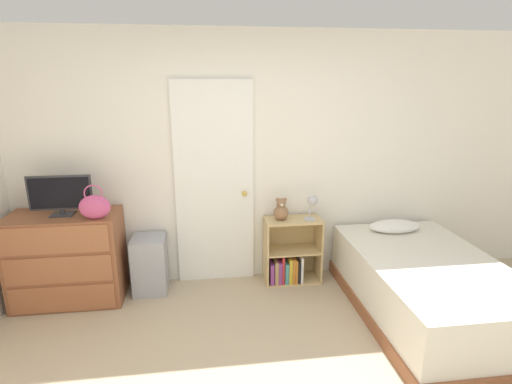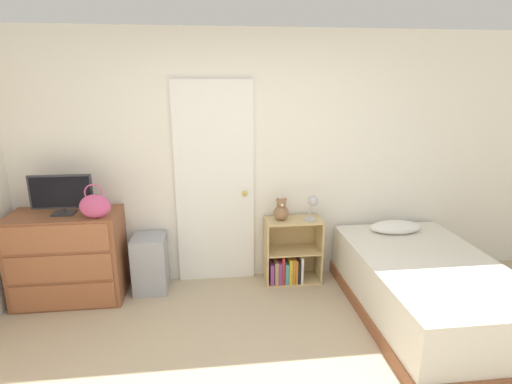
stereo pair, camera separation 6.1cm
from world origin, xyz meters
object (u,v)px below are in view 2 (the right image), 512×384
bookshelf (289,258)px  teddy_bear (281,211)px  handbag (95,206)px  dresser (69,257)px  storage_bin (150,263)px  desk_lamp (313,203)px  tv (61,194)px  bed (427,288)px

bookshelf → teddy_bear: size_ratio=2.91×
handbag → bookshelf: 1.99m
bookshelf → handbag: bearing=-171.9°
dresser → bookshelf: dresser is taller
storage_bin → desk_lamp: bearing=-0.8°
storage_bin → bookshelf: bookshelf is taller
tv → bookshelf: (2.16, 0.11, -0.81)m
bookshelf → desk_lamp: bearing=-11.4°
storage_bin → desk_lamp: desk_lamp is taller
desk_lamp → tv: bearing=-178.4°
dresser → handbag: 0.67m
handbag → teddy_bear: handbag is taller
handbag → tv: bearing=155.2°
storage_bin → bookshelf: (1.43, 0.02, -0.03)m
tv → bed: bearing=-12.0°
handbag → bed: bearing=-10.4°
handbag → desk_lamp: 2.06m
storage_bin → teddy_bear: 1.43m
bookshelf → teddy_bear: teddy_bear is taller
bookshelf → teddy_bear: bearing=179.1°
bed → tv: bearing=168.0°
tv → bookshelf: tv is taller
dresser → bookshelf: bearing=2.7°
dresser → bookshelf: size_ratio=1.45×
teddy_bear → desk_lamp: bearing=-8.2°
tv → handbag: size_ratio=1.76×
bookshelf → bed: bookshelf is taller
dresser → bed: (3.26, -0.70, -0.16)m
desk_lamp → bed: size_ratio=0.14×
dresser → bookshelf: 2.19m
teddy_bear → desk_lamp: (0.31, -0.04, 0.08)m
tv → handbag: (0.33, -0.15, -0.08)m
handbag → storage_bin: (0.40, 0.24, -0.70)m
bed → desk_lamp: bearing=139.1°
dresser → handbag: (0.34, -0.16, 0.55)m
dresser → bed: size_ratio=0.52×
dresser → storage_bin: bearing=6.3°
teddy_bear → bed: (1.18, -0.80, -0.51)m
handbag → dresser: bearing=155.0°
storage_bin → bed: 2.64m
handbag → bookshelf: handbag is taller
dresser → tv: 0.63m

